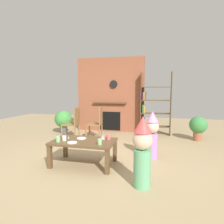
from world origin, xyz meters
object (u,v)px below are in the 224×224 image
bookshelf (153,106)px  paper_plate_front (81,138)px  paper_cup_center (64,138)px  birthday_cake_slice (103,137)px  potted_plant_short (63,120)px  paper_plate_rear (72,143)px  dining_chair_left (74,122)px  dining_chair_middle (97,122)px  paper_cup_far_left (100,142)px  child_in_pink (152,134)px  coffee_table (84,144)px  paper_cup_near_right (109,137)px  paper_cup_near_left (58,139)px  potted_plant_tall (198,126)px  child_with_cone_hat (142,150)px

bookshelf → paper_plate_front: bearing=-116.0°
paper_cup_center → birthday_cake_slice: paper_cup_center is taller
paper_cup_center → potted_plant_short: size_ratio=0.12×
paper_plate_rear → dining_chair_left: 1.85m
dining_chair_middle → paper_cup_far_left: bearing=102.6°
bookshelf → birthday_cake_slice: bookshelf is taller
potted_plant_short → paper_cup_far_left: bearing=-51.5°
child_in_pink → potted_plant_short: size_ratio=1.31×
birthday_cake_slice → paper_plate_rear: bearing=-139.5°
coffee_table → paper_cup_near_right: size_ratio=12.06×
child_in_pink → paper_cup_far_left: bearing=16.4°
paper_cup_near_left → paper_cup_near_right: (0.83, 0.35, -0.00)m
paper_cup_near_right → paper_plate_front: paper_cup_near_right is taller
dining_chair_left → paper_cup_far_left: bearing=121.2°
paper_cup_near_left → potted_plant_short: 2.67m
birthday_cake_slice → potted_plant_tall: size_ratio=0.15×
coffee_table → child_in_pink: 1.36m
dining_chair_left → potted_plant_tall: (3.27, 0.76, -0.12)m
coffee_table → paper_plate_rear: bearing=-125.0°
bookshelf → paper_plate_rear: bookshelf is taller
coffee_table → paper_cup_center: (-0.34, -0.09, 0.11)m
paper_cup_near_right → dining_chair_left: size_ratio=0.10×
dining_chair_middle → potted_plant_tall: dining_chair_middle is taller
paper_cup_near_right → potted_plant_short: (-1.98, 2.07, -0.06)m
coffee_table → child_with_cone_hat: size_ratio=1.11×
potted_plant_short → paper_plate_front: bearing=-55.2°
paper_cup_near_left → paper_plate_rear: 0.28m
paper_cup_near_left → paper_cup_center: size_ratio=1.13×
child_in_pink → potted_plant_short: 3.20m
child_in_pink → paper_plate_front: bearing=-6.0°
birthday_cake_slice → potted_plant_tall: (2.08, 2.08, -0.10)m
paper_plate_rear → birthday_cake_slice: (0.44, 0.38, 0.03)m
paper_cup_center → paper_plate_rear: bearing=-26.8°
paper_plate_front → potted_plant_short: 2.57m
paper_cup_near_right → potted_plant_short: potted_plant_short is taller
paper_plate_front → child_in_pink: 1.39m
paper_cup_near_left → potted_plant_short: size_ratio=0.14×
paper_cup_near_right → birthday_cake_slice: paper_cup_near_right is taller
coffee_table → dining_chair_left: 1.74m
paper_cup_center → paper_cup_near_left: bearing=-125.0°
birthday_cake_slice → paper_plate_front: bearing=-170.2°
birthday_cake_slice → dining_chair_left: 1.77m
paper_cup_far_left → paper_cup_center: bearing=172.3°
dining_chair_left → dining_chair_middle: (0.61, 0.19, 0.00)m
paper_cup_near_left → paper_cup_center: 0.12m
child_with_cone_hat → dining_chair_left: size_ratio=1.12×
paper_cup_far_left → potted_plant_short: 3.08m
dining_chair_middle → potted_plant_short: size_ratio=1.25×
dining_chair_left → potted_plant_tall: bearing=-172.0°
paper_plate_front → birthday_cake_slice: 0.41m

